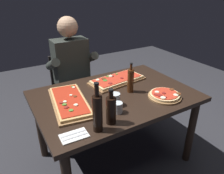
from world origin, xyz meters
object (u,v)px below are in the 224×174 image
object	(u,v)px
pizza_rectangular_front	(117,80)
diner_chair	(71,87)
vinegar_bottle_green	(111,110)
dining_table	(115,103)
oil_bottle_amber	(131,80)
tumbler_far_side	(118,108)
wine_bottle_dark	(97,112)
tumbler_near_camera	(115,100)
pizza_round_far	(165,95)
pizza_rectangular_left	(70,102)
seated_diner	(73,70)

from	to	relation	value
pizza_rectangular_front	diner_chair	world-z (taller)	diner_chair
pizza_rectangular_front	vinegar_bottle_green	xyz separation A→B (m)	(-0.41, -0.58, 0.09)
dining_table	vinegar_bottle_green	bearing A→B (deg)	-124.72
diner_chair	oil_bottle_amber	bearing A→B (deg)	-73.47
pizza_rectangular_front	tumbler_far_side	xyz separation A→B (m)	(-0.29, -0.49, 0.02)
wine_bottle_dark	vinegar_bottle_green	distance (m)	0.13
wine_bottle_dark	tumbler_near_camera	bearing A→B (deg)	39.69
pizza_round_far	diner_chair	bearing A→B (deg)	112.02
vinegar_bottle_green	tumbler_far_side	world-z (taller)	vinegar_bottle_green
pizza_round_far	tumbler_near_camera	bearing A→B (deg)	166.01
vinegar_bottle_green	pizza_rectangular_front	bearing A→B (deg)	54.88
pizza_rectangular_left	oil_bottle_amber	size ratio (longest dim) A/B	2.30
pizza_rectangular_front	tumbler_far_side	distance (m)	0.57
oil_bottle_amber	vinegar_bottle_green	size ratio (longest dim) A/B	1.04
dining_table	diner_chair	world-z (taller)	diner_chair
dining_table	seated_diner	xyz separation A→B (m)	(-0.12, 0.74, 0.10)
diner_chair	seated_diner	bearing A→B (deg)	-90.00
seated_diner	diner_chair	bearing A→B (deg)	90.00
wine_bottle_dark	seated_diner	world-z (taller)	seated_diner
pizza_rectangular_front	pizza_rectangular_left	distance (m)	0.59
seated_diner	oil_bottle_amber	bearing A→B (deg)	-71.05
pizza_rectangular_left	oil_bottle_amber	distance (m)	0.57
pizza_rectangular_front	seated_diner	distance (m)	0.58
pizza_rectangular_left	pizza_round_far	bearing A→B (deg)	-22.94
dining_table	wine_bottle_dark	world-z (taller)	wine_bottle_dark
pizza_round_far	tumbler_near_camera	world-z (taller)	tumbler_near_camera
pizza_round_far	tumbler_far_side	distance (m)	0.48
dining_table	wine_bottle_dark	distance (m)	0.58
tumbler_far_side	pizza_rectangular_front	bearing A→B (deg)	58.99
pizza_rectangular_left	tumbler_near_camera	world-z (taller)	tumbler_near_camera
pizza_rectangular_front	pizza_rectangular_left	bearing A→B (deg)	-162.82
pizza_round_far	seated_diner	world-z (taller)	seated_diner
pizza_rectangular_left	tumbler_far_side	xyz separation A→B (m)	(0.27, -0.31, 0.02)
seated_diner	tumbler_far_side	bearing A→B (deg)	-91.13
pizza_rectangular_left	wine_bottle_dark	xyz separation A→B (m)	(0.04, -0.43, 0.12)
dining_table	seated_diner	distance (m)	0.75
pizza_round_far	tumbler_near_camera	distance (m)	0.45
vinegar_bottle_green	tumbler_far_side	size ratio (longest dim) A/B	3.13
pizza_rectangular_front	diner_chair	size ratio (longest dim) A/B	0.68
tumbler_near_camera	diner_chair	world-z (taller)	diner_chair
pizza_rectangular_front	pizza_rectangular_left	xyz separation A→B (m)	(-0.57, -0.18, -0.00)
vinegar_bottle_green	tumbler_far_side	bearing A→B (deg)	38.15
vinegar_bottle_green	tumbler_far_side	distance (m)	0.16
oil_bottle_amber	diner_chair	distance (m)	0.99
dining_table	pizza_rectangular_front	size ratio (longest dim) A/B	2.38
pizza_round_far	oil_bottle_amber	size ratio (longest dim) A/B	1.03
pizza_round_far	pizza_rectangular_left	bearing A→B (deg)	157.06
pizza_rectangular_left	pizza_rectangular_front	bearing A→B (deg)	17.18
dining_table	pizza_round_far	world-z (taller)	pizza_round_far
dining_table	wine_bottle_dark	bearing A→B (deg)	-133.51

